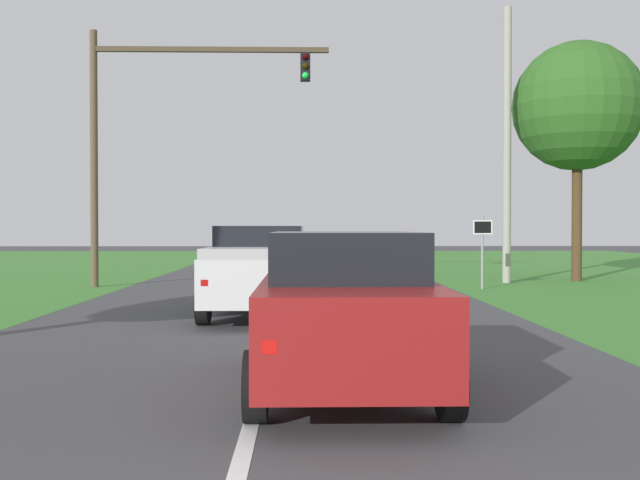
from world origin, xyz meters
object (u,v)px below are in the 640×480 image
at_px(oak_tree_right, 578,107).
at_px(utility_pole_right, 507,145).
at_px(traffic_light, 154,119).
at_px(keep_moving_sign, 482,242).
at_px(pickup_truck_lead, 261,269).
at_px(red_suv_near, 345,306).

bearing_deg(oak_tree_right, utility_pole_right, -164.81).
bearing_deg(traffic_light, keep_moving_sign, -6.06).
height_order(pickup_truck_lead, utility_pole_right, utility_pole_right).
relative_size(keep_moving_sign, oak_tree_right, 0.27).
height_order(keep_moving_sign, oak_tree_right, oak_tree_right).
xyz_separation_m(keep_moving_sign, utility_pole_right, (1.48, 2.58, 3.31)).
bearing_deg(utility_pole_right, traffic_light, -172.94).
distance_m(red_suv_near, pickup_truck_lead, 7.48).
xyz_separation_m(red_suv_near, utility_pole_right, (6.56, 16.50, 3.78)).
bearing_deg(traffic_light, utility_pole_right, 7.06).
relative_size(red_suv_near, oak_tree_right, 0.52).
xyz_separation_m(pickup_truck_lead, oak_tree_right, (10.72, 9.90, 5.23)).
bearing_deg(red_suv_near, oak_tree_right, 61.68).
xyz_separation_m(pickup_truck_lead, keep_moving_sign, (6.50, 6.57, 0.46)).
xyz_separation_m(red_suv_near, pickup_truck_lead, (-1.43, 7.35, 0.01)).
bearing_deg(utility_pole_right, pickup_truck_lead, -131.09).
distance_m(pickup_truck_lead, keep_moving_sign, 9.26).
distance_m(red_suv_near, oak_tree_right, 20.27).
height_order(pickup_truck_lead, traffic_light, traffic_light).
xyz_separation_m(pickup_truck_lead, utility_pole_right, (7.98, 9.15, 3.77)).
height_order(red_suv_near, traffic_light, traffic_light).
relative_size(traffic_light, keep_moving_sign, 3.62).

